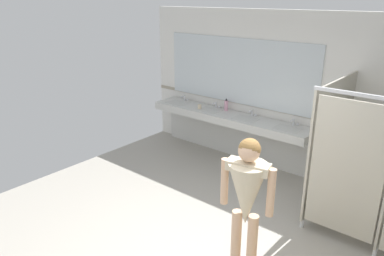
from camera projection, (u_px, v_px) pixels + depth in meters
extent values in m
cube|color=silver|center=(316.00, 98.00, 5.95)|extent=(6.86, 0.12, 2.71)
cube|color=#9E937F|center=(313.00, 117.00, 6.00)|extent=(6.86, 0.01, 0.06)
cube|color=silver|center=(227.00, 118.00, 6.75)|extent=(3.19, 0.55, 0.14)
cube|color=silver|center=(234.00, 137.00, 7.07)|extent=(3.19, 0.08, 0.74)
cube|color=beige|center=(178.00, 105.00, 7.44)|extent=(0.42, 0.30, 0.11)
cylinder|color=silver|center=(185.00, 98.00, 7.57)|extent=(0.04, 0.04, 0.11)
cylinder|color=silver|center=(183.00, 96.00, 7.51)|extent=(0.03, 0.11, 0.03)
sphere|color=silver|center=(188.00, 100.00, 7.54)|extent=(0.04, 0.04, 0.04)
cube|color=beige|center=(209.00, 113.00, 6.97)|extent=(0.42, 0.30, 0.11)
cylinder|color=silver|center=(216.00, 105.00, 7.09)|extent=(0.04, 0.04, 0.11)
cylinder|color=silver|center=(214.00, 103.00, 7.03)|extent=(0.03, 0.11, 0.03)
sphere|color=silver|center=(219.00, 107.00, 7.06)|extent=(0.04, 0.04, 0.04)
cube|color=beige|center=(245.00, 121.00, 6.49)|extent=(0.42, 0.30, 0.11)
cylinder|color=silver|center=(252.00, 113.00, 6.61)|extent=(0.04, 0.04, 0.11)
cylinder|color=silver|center=(251.00, 111.00, 6.55)|extent=(0.03, 0.11, 0.03)
sphere|color=silver|center=(256.00, 115.00, 6.58)|extent=(0.04, 0.04, 0.04)
cube|color=beige|center=(287.00, 132.00, 6.01)|extent=(0.42, 0.30, 0.11)
cylinder|color=silver|center=(294.00, 122.00, 6.13)|extent=(0.04, 0.04, 0.11)
cylinder|color=silver|center=(292.00, 120.00, 6.07)|extent=(0.03, 0.11, 0.03)
sphere|color=silver|center=(298.00, 124.00, 6.10)|extent=(0.04, 0.04, 0.04)
cube|color=silver|center=(238.00, 71.00, 6.68)|extent=(3.09, 0.02, 1.19)
cube|color=#B2AD9E|center=(330.00, 142.00, 5.11)|extent=(0.03, 1.52, 1.77)
cylinder|color=silver|center=(302.00, 223.00, 4.92)|extent=(0.05, 0.05, 0.12)
cylinder|color=silver|center=(375.00, 252.00, 4.37)|extent=(0.05, 0.05, 0.12)
cube|color=#B2AD9E|center=(346.00, 170.00, 4.30)|extent=(0.83, 0.03, 1.67)
cylinder|color=#DBAD89|center=(252.00, 248.00, 3.91)|extent=(0.11, 0.11, 0.80)
cylinder|color=#DBAD89|center=(236.00, 243.00, 3.99)|extent=(0.11, 0.11, 0.80)
cone|color=beige|center=(247.00, 195.00, 3.74)|extent=(0.47, 0.47, 0.69)
cube|color=beige|center=(248.00, 167.00, 3.63)|extent=(0.46, 0.24, 0.10)
cylinder|color=#DBAD89|center=(271.00, 193.00, 3.60)|extent=(0.08, 0.08, 0.51)
cylinder|color=#DBAD89|center=(225.00, 181.00, 3.82)|extent=(0.08, 0.08, 0.51)
sphere|color=#DBAD89|center=(249.00, 151.00, 3.57)|extent=(0.22, 0.22, 0.22)
sphere|color=olive|center=(250.00, 149.00, 3.58)|extent=(0.22, 0.22, 0.22)
cylinder|color=#D899B2|center=(226.00, 106.00, 6.91)|extent=(0.07, 0.07, 0.19)
cylinder|color=black|center=(226.00, 100.00, 6.87)|extent=(0.03, 0.03, 0.04)
cylinder|color=beige|center=(200.00, 107.00, 7.03)|extent=(0.07, 0.07, 0.08)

